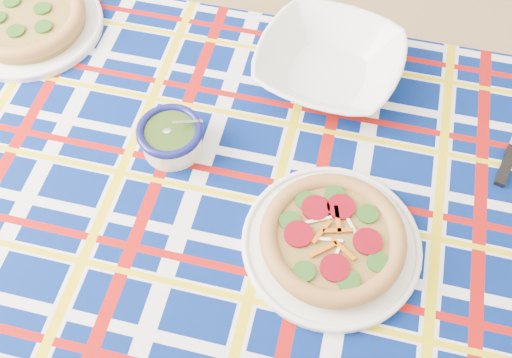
{
  "coord_description": "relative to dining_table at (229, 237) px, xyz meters",
  "views": [
    {
      "loc": [
        -0.46,
        -0.88,
        1.7
      ],
      "look_at": [
        -0.38,
        -0.33,
        0.81
      ],
      "focal_mm": 40.0,
      "sensor_mm": 36.0,
      "label": 1
    }
  ],
  "objects": [
    {
      "name": "floor",
      "position": [
        0.44,
        0.4,
        -0.7
      ],
      "size": [
        4.0,
        4.0,
        0.0
      ],
      "primitive_type": "plane",
      "color": "#9E7B51",
      "rests_on": "ground"
    },
    {
      "name": "dining_table",
      "position": [
        0.0,
        0.0,
        0.0
      ],
      "size": [
        1.93,
        1.59,
        0.78
      ],
      "rotation": [
        0.0,
        0.0,
        -0.39
      ],
      "color": "brown",
      "rests_on": "floor"
    },
    {
      "name": "tablecloth",
      "position": [
        0.0,
        0.0,
        0.03
      ],
      "size": [
        1.97,
        1.63,
        0.11
      ],
      "primitive_type": null,
      "rotation": [
        0.0,
        0.0,
        -0.39
      ],
      "color": "#05185C",
      "rests_on": "dining_table"
    },
    {
      "name": "main_focaccia_plate",
      "position": [
        0.17,
        -0.08,
        0.11
      ],
      "size": [
        0.43,
        0.43,
        0.06
      ],
      "primitive_type": null,
      "rotation": [
        0.0,
        0.0,
        -0.45
      ],
      "color": "olive",
      "rests_on": "tablecloth"
    },
    {
      "name": "pesto_bowl",
      "position": [
        -0.08,
        0.17,
        0.12
      ],
      "size": [
        0.17,
        0.17,
        0.08
      ],
      "primitive_type": null,
      "rotation": [
        0.0,
        0.0,
        -0.44
      ],
      "color": "#1D320D",
      "rests_on": "tablecloth"
    },
    {
      "name": "serving_bowl",
      "position": [
        0.25,
        0.3,
        0.12
      ],
      "size": [
        0.41,
        0.41,
        0.07
      ],
      "primitive_type": "imported",
      "rotation": [
        0.0,
        0.0,
        -0.55
      ],
      "color": "white",
      "rests_on": "tablecloth"
    },
    {
      "name": "second_focaccia_plate",
      "position": [
        -0.37,
        0.54,
        0.11
      ],
      "size": [
        0.42,
        0.42,
        0.06
      ],
      "primitive_type": null,
      "rotation": [
        0.0,
        0.0,
        -0.31
      ],
      "color": "olive",
      "rests_on": "tablecloth"
    }
  ]
}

